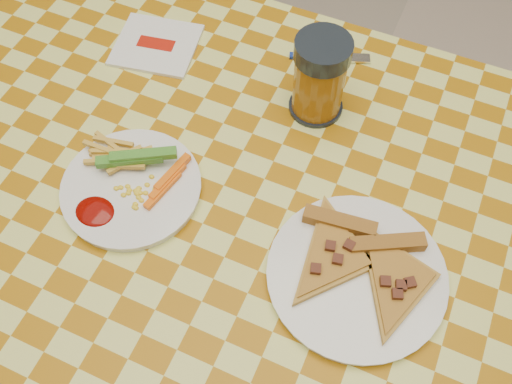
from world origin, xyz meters
The scene contains 9 objects.
ground centered at (0.00, 0.00, 0.00)m, with size 8.00×8.00×0.00m, color beige.
table centered at (0.00, 0.00, 0.68)m, with size 1.28×0.88×0.76m.
plate_left centered at (-0.17, -0.03, 0.76)m, with size 0.20×0.20×0.01m, color white.
plate_right centered at (0.18, -0.03, 0.76)m, with size 0.24×0.24×0.01m, color white.
fries_veggies centered at (-0.18, -0.01, 0.78)m, with size 0.18×0.16×0.04m.
pizza_slices centered at (0.18, -0.01, 0.78)m, with size 0.26×0.23×0.02m.
drink_glass centered at (0.02, 0.23, 0.83)m, with size 0.09×0.09×0.14m.
napkin centered at (-0.28, 0.25, 0.76)m, with size 0.16×0.15×0.01m.
fork centered at (0.01, 0.34, 0.76)m, with size 0.14×0.06×0.01m.
Camera 1 is at (0.17, -0.36, 1.48)m, focal length 40.00 mm.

